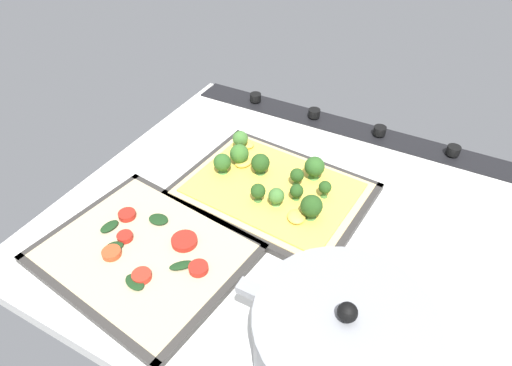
{
  "coord_description": "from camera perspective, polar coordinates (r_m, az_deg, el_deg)",
  "views": [
    {
      "loc": [
        -22.28,
        52.27,
        55.94
      ],
      "look_at": [
        5.9,
        -0.08,
        5.29
      ],
      "focal_mm": 30.58,
      "sensor_mm": 36.0,
      "label": 1
    }
  ],
  "objects": [
    {
      "name": "baking_tray_back",
      "position": [
        0.75,
        -14.4,
        -9.04
      ],
      "size": [
        35.17,
        29.94,
        1.3
      ],
      "color": "#33302D",
      "rests_on": "ground_plane"
    },
    {
      "name": "veggie_pizza_back",
      "position": [
        0.75,
        -14.37,
        -8.67
      ],
      "size": [
        32.49,
        27.26,
        1.9
      ],
      "color": "tan",
      "rests_on": "baking_tray_back"
    },
    {
      "name": "cooking_pot",
      "position": [
        0.58,
        10.9,
        -20.03
      ],
      "size": [
        28.6,
        21.83,
        14.07
      ],
      "color": "gray",
      "rests_on": "ground_plane"
    },
    {
      "name": "stove_control_panel",
      "position": [
        1.04,
        11.61,
        7.36
      ],
      "size": [
        75.89,
        7.0,
        2.6
      ],
      "color": "black",
      "rests_on": "ground_plane"
    },
    {
      "name": "ground_plane",
      "position": [
        0.81,
        3.68,
        -4.99
      ],
      "size": [
        79.05,
        72.83,
        3.0
      ],
      "primitive_type": "cube",
      "color": "silver"
    },
    {
      "name": "baking_tray_front",
      "position": [
        0.84,
        2.22,
        -1.28
      ],
      "size": [
        36.53,
        28.76,
        1.3
      ],
      "color": "#33302D",
      "rests_on": "ground_plane"
    },
    {
      "name": "broccoli_pizza",
      "position": [
        0.83,
        2.18,
        -0.14
      ],
      "size": [
        33.94,
        26.17,
        6.05
      ],
      "color": "#D3B77F",
      "rests_on": "baking_tray_front"
    }
  ]
}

